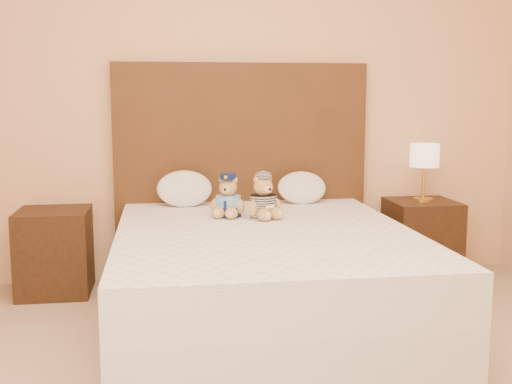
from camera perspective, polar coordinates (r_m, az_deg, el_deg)
bed at (r=3.58m, az=0.76°, el=-7.65°), size 1.60×2.00×0.55m
headboard at (r=4.47m, az=-1.29°, el=1.79°), size 1.75×0.08×1.50m
nightstand_left at (r=4.37m, az=-17.46°, el=-5.09°), size 0.45×0.45×0.55m
nightstand_right at (r=4.68m, az=14.49°, el=-4.09°), size 0.45×0.45×0.55m
lamp at (r=4.59m, az=14.75°, el=2.92°), size 0.20×0.20×0.40m
teddy_police at (r=3.87m, az=-2.48°, el=-0.32°), size 0.29×0.28×0.26m
teddy_prisoner at (r=3.81m, az=0.65°, el=-0.41°), size 0.31×0.30×0.26m
pillow_left at (r=4.27m, az=-6.39°, el=0.45°), size 0.36×0.24×0.26m
pillow_right at (r=4.37m, az=4.09°, el=0.53°), size 0.33×0.22×0.23m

